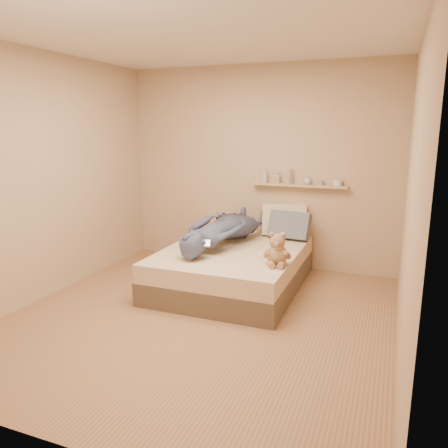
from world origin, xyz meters
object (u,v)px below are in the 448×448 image
at_px(wall_shelf, 299,185).
at_px(bed, 233,268).
at_px(pillow_grey, 289,226).
at_px(game_console, 201,243).
at_px(dark_plush, 221,225).
at_px(pillow_cream, 284,220).
at_px(person, 223,228).
at_px(teddy_bear, 277,251).

bearing_deg(wall_shelf, bed, -121.18).
bearing_deg(pillow_grey, game_console, -119.51).
distance_m(bed, dark_plush, 0.81).
height_order(game_console, pillow_cream, pillow_cream).
bearing_deg(person, pillow_cream, -122.03).
height_order(bed, dark_plush, dark_plush).
distance_m(teddy_bear, pillow_grey, 1.11).
distance_m(bed, pillow_cream, 1.01).
bearing_deg(game_console, bed, 70.40).
distance_m(bed, pillow_grey, 0.94).
height_order(dark_plush, person, person).
bearing_deg(wall_shelf, teddy_bear, -86.74).
relative_size(dark_plush, pillow_cream, 0.52).
height_order(game_console, pillow_grey, pillow_grey).
bearing_deg(game_console, dark_plush, 101.09).
xyz_separation_m(teddy_bear, wall_shelf, (-0.08, 1.32, 0.51)).
bearing_deg(dark_plush, pillow_grey, 4.88).
distance_m(pillow_cream, person, 0.90).
relative_size(bed, pillow_grey, 3.80).
xyz_separation_m(teddy_bear, pillow_grey, (-0.13, 1.10, 0.03)).
bearing_deg(teddy_bear, person, 145.61).
bearing_deg(dark_plush, person, -65.39).
bearing_deg(pillow_cream, bed, -115.53).
xyz_separation_m(pillow_grey, person, (-0.67, -0.55, 0.03)).
height_order(dark_plush, pillow_cream, pillow_cream).
bearing_deg(person, bed, 149.30).
xyz_separation_m(game_console, pillow_grey, (0.67, 1.19, -0.00)).
height_order(dark_plush, pillow_grey, pillow_grey).
bearing_deg(bed, pillow_grey, 54.36).
bearing_deg(person, teddy_bear, 153.35).
xyz_separation_m(bed, dark_plush, (-0.39, 0.61, 0.35)).
height_order(pillow_cream, person, pillow_cream).
relative_size(bed, person, 1.15).
distance_m(teddy_bear, person, 0.97).
height_order(bed, pillow_cream, pillow_cream).
height_order(game_console, teddy_bear, teddy_bear).
bearing_deg(bed, teddy_bear, -33.16).
xyz_separation_m(dark_plush, person, (0.22, -0.47, 0.07)).
relative_size(teddy_bear, pillow_grey, 0.71).
bearing_deg(pillow_grey, teddy_bear, -83.23).
height_order(bed, pillow_grey, pillow_grey).
distance_m(dark_plush, pillow_cream, 0.82).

